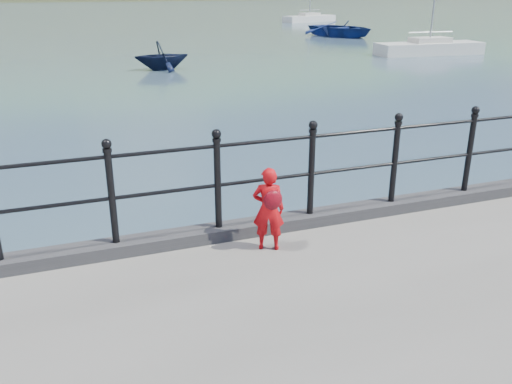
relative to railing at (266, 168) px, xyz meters
name	(u,v)px	position (x,y,z in m)	size (l,w,h in m)	color
ground	(261,294)	(0.00, 0.15, -1.82)	(600.00, 600.00, 0.00)	#2D4251
kerb	(266,225)	(0.00, 0.00, -0.75)	(60.00, 0.30, 0.15)	#28282B
railing	(266,168)	(0.00, 0.00, 0.00)	(18.11, 0.11, 1.20)	black
far_shore	(150,50)	(38.34, 239.56, -24.39)	(830.00, 200.00, 156.00)	#333A21
child	(269,208)	(-0.14, -0.46, -0.32)	(0.42, 0.37, 0.98)	red
launch_blue	(341,29)	(19.99, 34.72, -1.20)	(4.31, 6.03, 1.25)	navy
launch_navy	(162,56)	(2.76, 21.16, -1.14)	(2.26, 2.61, 1.38)	black
sailboat_far	(309,19)	(25.98, 53.28, -1.48)	(6.79, 3.48, 9.32)	silver
sailboat_near	(429,49)	(18.99, 22.00, -1.48)	(6.64, 2.20, 8.95)	silver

